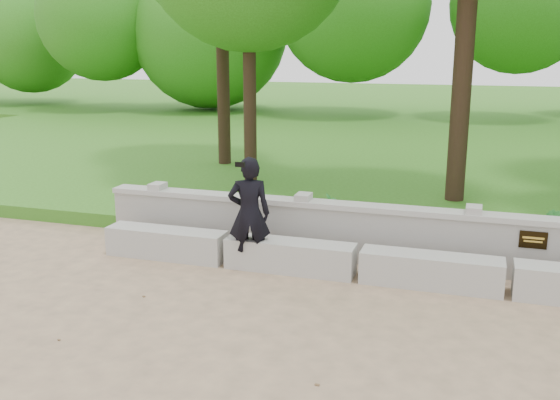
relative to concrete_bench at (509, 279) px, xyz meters
The scene contains 7 objects.
ground 1.91m from the concrete_bench, 90.00° to the right, with size 80.00×80.00×0.00m, color tan.
lawn 12.10m from the concrete_bench, 90.00° to the left, with size 40.00×22.00×0.25m, color #336618.
concrete_bench is the anchor object (origin of this frame).
parapet_wall 0.74m from the concrete_bench, 89.99° to the left, with size 12.50×0.35×0.90m.
man_main 3.64m from the concrete_bench, behind, with size 0.71×0.66×1.68m.
shrub_a 3.09m from the concrete_bench, 152.86° to the left, with size 0.32×0.22×0.60m, color #267029.
shrub_b 1.55m from the concrete_bench, 66.99° to the left, with size 0.32×0.26×0.59m, color #267029.
Camera 1 is at (-0.51, -6.33, 3.18)m, focal length 40.00 mm.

